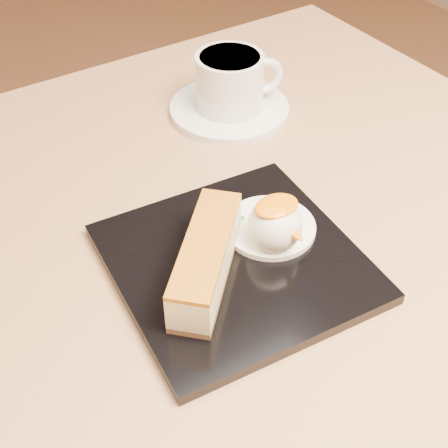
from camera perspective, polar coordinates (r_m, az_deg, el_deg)
table at (r=0.74m, az=2.30°, el=-9.37°), size 0.80×0.80×0.72m
dessert_plate at (r=0.59m, az=1.07°, el=-3.56°), size 0.24×0.24×0.01m
cheesecake at (r=0.55m, az=-1.64°, el=-3.24°), size 0.12×0.12×0.04m
cream_smear at (r=0.61m, az=4.19°, el=-0.28°), size 0.09×0.09×0.01m
ice_cream_scoop at (r=0.58m, az=4.67°, el=-0.13°), size 0.05×0.05×0.05m
mango_sauce at (r=0.57m, az=4.83°, el=1.65°), size 0.04×0.03×0.01m
mint_sprig at (r=0.61m, az=0.64°, el=0.25°), size 0.03×0.02×0.00m
saucer at (r=0.80m, az=0.49°, el=10.45°), size 0.15×0.15×0.01m
coffee_cup at (r=0.78m, az=0.66°, el=12.99°), size 0.11×0.08×0.07m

